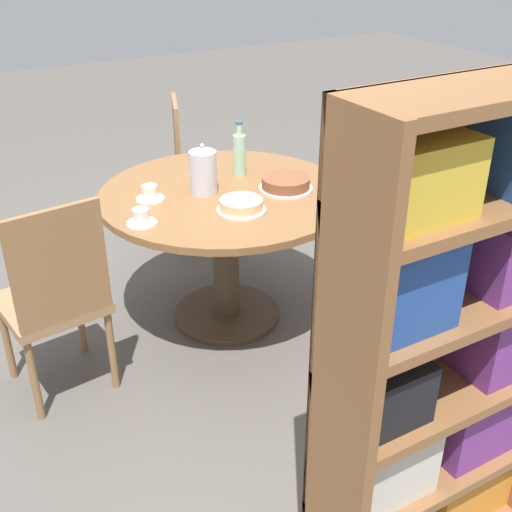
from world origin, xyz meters
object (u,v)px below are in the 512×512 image
at_px(coffee_pot, 203,171).
at_px(cup_c, 202,170).
at_px(chair_c, 55,297).
at_px(bookshelf, 440,357).
at_px(chair_b, 199,170).
at_px(cake_second, 241,206).
at_px(cake_main, 286,184).
at_px(chair_a, 411,249).
at_px(cup_b, 150,194).
at_px(water_bottle, 239,154).
at_px(cup_a, 141,218).

height_order(coffee_pot, cup_c, coffee_pot).
bearing_deg(chair_c, bookshelf, 114.31).
height_order(chair_b, cake_second, chair_b).
bearing_deg(coffee_pot, cake_main, 155.82).
bearing_deg(chair_c, chair_b, -144.97).
relative_size(coffee_pot, cup_c, 1.84).
height_order(chair_a, cup_b, chair_a).
distance_m(chair_b, bookshelf, 2.52).
distance_m(coffee_pot, cup_b, 0.28).
distance_m(bookshelf, water_bottle, 1.75).
xyz_separation_m(water_bottle, cup_c, (0.18, -0.09, -0.09)).
height_order(cake_second, cup_b, cup_b).
xyz_separation_m(coffee_pot, cake_second, (-0.05, 0.29, -0.09)).
relative_size(chair_b, cake_second, 4.15).
bearing_deg(chair_c, cake_main, 175.33).
height_order(chair_c, cup_b, chair_c).
bearing_deg(cake_second, chair_b, -105.51).
distance_m(coffee_pot, cup_a, 0.45).
relative_size(chair_a, cake_main, 3.56).
xyz_separation_m(cake_main, cup_a, (0.77, 0.02, -0.00)).
bearing_deg(bookshelf, cake_second, 88.33).
xyz_separation_m(bookshelf, cake_second, (-0.04, -1.32, -0.01)).
bearing_deg(water_bottle, cup_b, 7.66).
bearing_deg(bookshelf, water_bottle, 81.55).
xyz_separation_m(cup_a, cup_b, (-0.14, -0.24, 0.00)).
height_order(coffee_pot, cup_b, coffee_pot).
relative_size(chair_c, cup_b, 6.98).
distance_m(chair_b, cake_main, 1.07).
height_order(chair_a, chair_c, same).
bearing_deg(cup_c, cup_b, 24.64).
relative_size(chair_a, cake_second, 4.15).
height_order(chair_b, cup_a, chair_b).
relative_size(water_bottle, cup_a, 2.10).
xyz_separation_m(cake_main, cup_b, (0.64, -0.22, -0.00)).
distance_m(cake_second, cup_c, 0.51).
relative_size(cake_main, cake_second, 1.17).
relative_size(bookshelf, coffee_pot, 6.32).
bearing_deg(coffee_pot, cup_b, -11.68).
height_order(cake_main, cup_c, cup_c).
xyz_separation_m(chair_a, cake_main, (0.44, -0.48, 0.27)).
bearing_deg(water_bottle, chair_c, 17.23).
xyz_separation_m(coffee_pot, cup_a, (0.40, 0.19, -0.09)).
bearing_deg(chair_b, bookshelf, -166.86).
height_order(chair_c, cake_main, chair_c).
xyz_separation_m(bookshelf, coffee_pot, (0.01, -1.61, 0.08)).
height_order(cake_main, cup_b, cup_b).
bearing_deg(cake_main, bookshelf, 75.98).
bearing_deg(cake_main, cup_a, 1.37).
relative_size(cake_main, cup_c, 1.96).
relative_size(chair_b, cake_main, 3.56).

